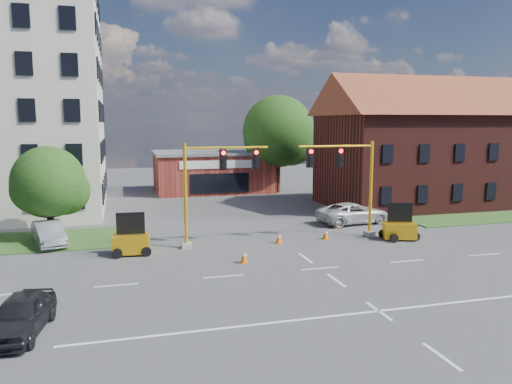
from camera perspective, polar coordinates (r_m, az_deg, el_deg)
ground at (r=25.91m, az=7.30°, el=-8.66°), size 120.00×120.00×0.00m
grass_verge_ne at (r=42.84m, az=25.19°, el=-2.66°), size 14.00×4.00×0.08m
lane_markings at (r=23.30m, az=10.19°, el=-10.63°), size 60.00×36.00×0.01m
brick_shop at (r=53.98m, az=-5.01°, el=2.40°), size 12.40×8.40×4.30m
townhouse_row at (r=47.74m, az=20.15°, el=5.75°), size 21.00×11.00×11.50m
tree_large at (r=52.63m, az=2.96°, el=6.64°), size 7.86×7.48×10.17m
tree_nw_front at (r=33.92m, az=-22.23°, el=0.81°), size 4.74×4.51×5.92m
signal_mast_west at (r=29.56m, az=-4.93°, el=1.21°), size 5.30×0.60×6.20m
signal_mast_east at (r=32.28m, az=10.46°, el=1.68°), size 5.30×0.60×6.20m
trailer_west at (r=29.02m, az=-14.07°, el=-5.55°), size 2.13×1.53×2.29m
trailer_east at (r=32.97m, az=16.05°, el=-4.04°), size 2.29×1.89×2.24m
cone_a at (r=26.58m, az=-1.37°, el=-7.40°), size 0.40×0.40×0.70m
cone_b at (r=30.73m, az=2.62°, el=-5.29°), size 0.40×0.40×0.70m
cone_c at (r=32.16m, az=7.97°, el=-4.76°), size 0.40×0.40×0.70m
cone_d at (r=35.56m, az=9.24°, el=-3.56°), size 0.40×0.40×0.70m
pickup_white at (r=37.40m, az=11.06°, el=-2.38°), size 5.73×3.19×1.52m
sedan_dark at (r=19.80m, az=-25.30°, el=-12.58°), size 2.25×4.29×1.39m
sedan_silver_front at (r=32.76m, az=-22.60°, el=-4.40°), size 2.63×4.58×1.43m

